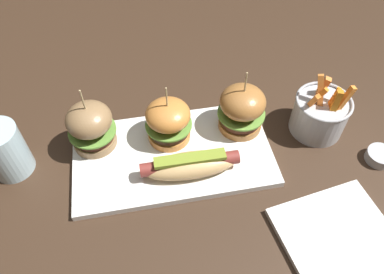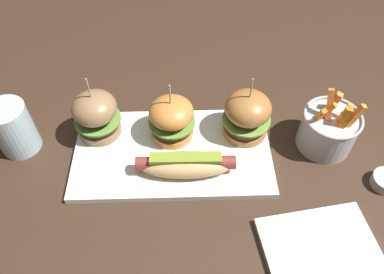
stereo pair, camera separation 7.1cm
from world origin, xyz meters
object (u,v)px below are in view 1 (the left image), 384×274
platter_main (173,155)px  water_glass (5,151)px  hot_dog (190,165)px  sauce_ramekin (380,156)px  slider_left (91,126)px  side_plate (341,242)px  fries_bucket (320,114)px  slider_right (242,109)px  slider_center (169,121)px

platter_main → water_glass: (-0.31, 0.03, 0.05)m
hot_dog → water_glass: 0.34m
platter_main → sauce_ramekin: size_ratio=7.21×
slider_left → side_plate: bearing=-35.7°
platter_main → fries_bucket: size_ratio=2.86×
hot_dog → slider_right: 0.16m
side_plate → slider_left: bearing=144.3°
platter_main → fries_bucket: 0.31m
slider_center → sauce_ramekin: size_ratio=2.49×
sauce_ramekin → side_plate: sauce_ramekin is taller
slider_right → sauce_ramekin: size_ratio=2.67×
fries_bucket → water_glass: size_ratio=1.26×
sauce_ramekin → side_plate: size_ratio=0.29×
platter_main → slider_center: size_ratio=2.90×
fries_bucket → water_glass: (-0.62, 0.01, 0.01)m
platter_main → slider_center: slider_center is taller
sauce_ramekin → water_glass: water_glass is taller
platter_main → slider_right: (0.15, 0.04, 0.06)m
slider_right → sauce_ramekin: slider_right is taller
slider_right → slider_left: bearing=178.2°
slider_right → sauce_ramekin: (0.25, -0.13, -0.05)m
fries_bucket → sauce_ramekin: size_ratio=2.52×
fries_bucket → side_plate: 0.26m
slider_left → slider_right: same height
platter_main → side_plate: platter_main is taller
slider_left → sauce_ramekin: 0.57m
fries_bucket → sauce_ramekin: bearing=-47.7°
platter_main → slider_left: (-0.15, 0.05, 0.06)m
slider_left → slider_right: size_ratio=0.99×
platter_main → sauce_ramekin: (0.40, -0.08, 0.00)m
slider_center → hot_dog: bearing=-75.5°
slider_center → sauce_ramekin: (0.40, -0.12, -0.05)m
platter_main → fries_bucket: (0.31, 0.02, 0.04)m
slider_right → water_glass: 0.46m
hot_dog → slider_right: (0.12, 0.09, 0.03)m
hot_dog → fries_bucket: (0.28, 0.07, 0.01)m
platter_main → slider_right: bearing=16.8°
slider_left → slider_center: 0.15m
hot_dog → slider_right: size_ratio=1.28×
sauce_ramekin → slider_right: bearing=153.4°
hot_dog → slider_right: slider_right is taller
slider_center → slider_right: bearing=0.6°
fries_bucket → water_glass: fries_bucket is taller
hot_dog → slider_center: size_ratio=1.38×
platter_main → side_plate: size_ratio=2.06×
slider_left → sauce_ramekin: bearing=-13.9°
slider_right → fries_bucket: size_ratio=1.06×
slider_center → sauce_ramekin: 0.42m
slider_center → water_glass: size_ratio=1.24×
platter_main → water_glass: bearing=174.1°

